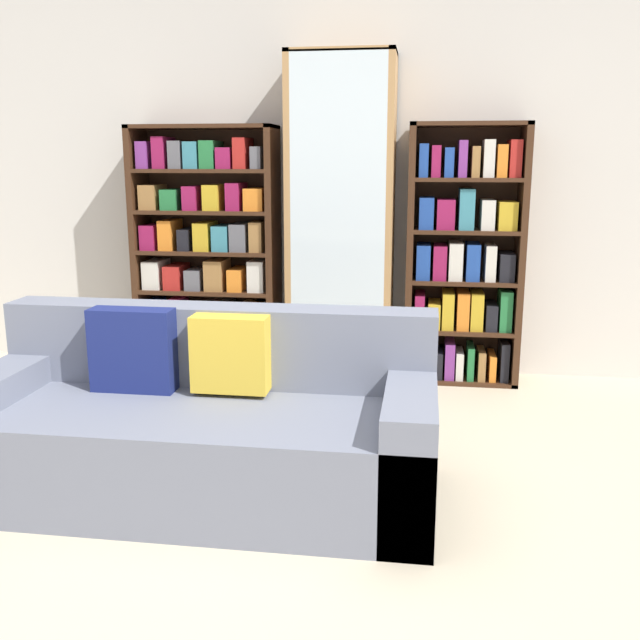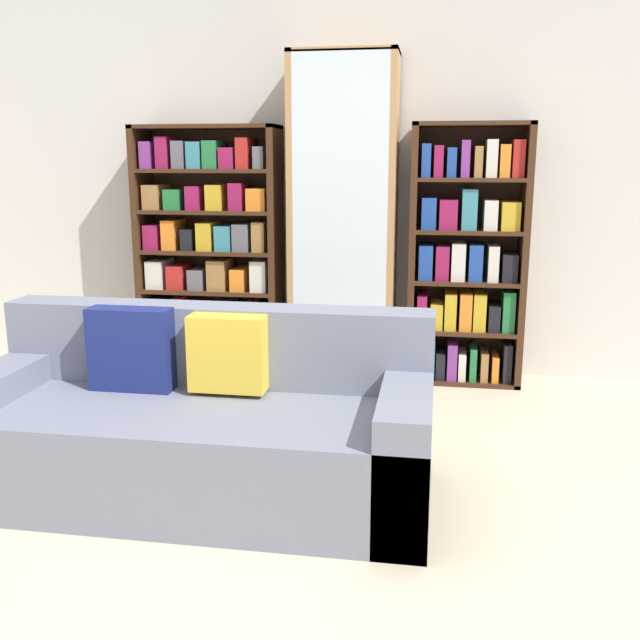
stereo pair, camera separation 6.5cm
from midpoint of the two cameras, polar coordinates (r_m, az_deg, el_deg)
The scene contains 7 objects.
ground_plane at distance 2.62m, azimuth -6.25°, elevation -19.21°, with size 16.00×16.00×0.00m, color beige.
wall_back at distance 4.72m, azimuth 1.24°, elevation 12.34°, with size 7.01×0.06×2.70m.
couch at distance 3.07m, azimuth -9.93°, elevation -8.60°, with size 1.92×0.80×0.76m.
bookshelf_left at distance 4.74m, azimuth -9.41°, elevation 5.19°, with size 0.93×0.32×1.59m.
display_cabinet at distance 4.51m, azimuth 1.27°, elevation 7.86°, with size 0.66×0.36×2.01m.
bookshelf_right at distance 4.52m, azimuth 11.05°, elevation 4.71°, with size 0.71×0.32×1.60m.
wine_bottle at distance 3.77m, azimuth 5.99°, elevation -6.20°, with size 0.08×0.08×0.40m.
Camera 1 is at (0.56, -2.15, 1.38)m, focal length 40.00 mm.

